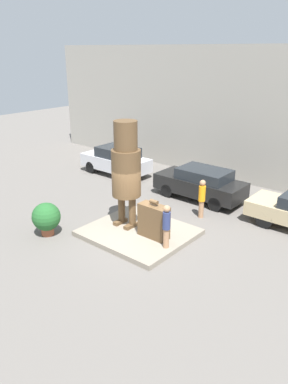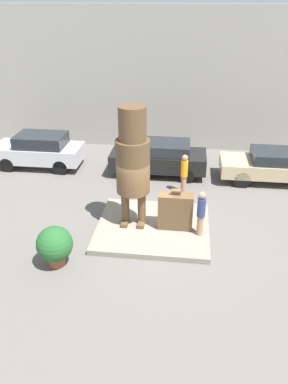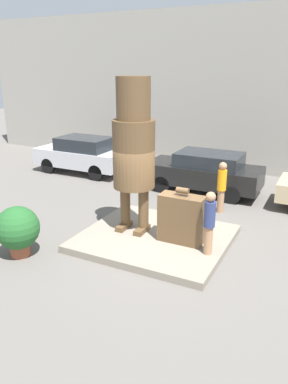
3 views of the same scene
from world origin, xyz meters
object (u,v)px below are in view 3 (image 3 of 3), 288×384
at_px(parked_car_black, 204,171).
at_px(tourist, 209,221).
at_px(parked_car_silver, 82,154).
at_px(planter_pot, 18,229).
at_px(worker_hivis, 222,185).
at_px(giant_suitcase, 182,219).
at_px(statue_figure, 134,144).

bearing_deg(parked_car_black, tourist, 109.27).
height_order(parked_car_silver, parked_car_black, parked_car_silver).
height_order(planter_pot, worker_hivis, worker_hivis).
bearing_deg(parked_car_silver, planter_pot, 113.99).
bearing_deg(worker_hivis, giant_suitcase, -94.17).
distance_m(giant_suitcase, tourist, 0.95).
xyz_separation_m(statue_figure, parked_car_black, (0.52, 4.65, -1.82)).
height_order(statue_figure, worker_hivis, statue_figure).
bearing_deg(statue_figure, planter_pot, -130.80).
distance_m(giant_suitcase, parked_car_black, 4.86).
relative_size(tourist, parked_car_silver, 0.39).
height_order(parked_car_silver, planter_pot, parked_car_silver).
height_order(parked_car_silver, worker_hivis, worker_hivis).
xyz_separation_m(giant_suitcase, planter_pot, (-3.51, -2.25, -0.10)).
relative_size(statue_figure, giant_suitcase, 2.80).
height_order(giant_suitcase, parked_car_black, giant_suitcase).
height_order(tourist, parked_car_black, tourist).
xyz_separation_m(giant_suitcase, parked_car_silver, (-6.69, 4.91, 0.02)).
xyz_separation_m(parked_car_black, worker_hivis, (1.16, -1.78, 0.11)).
bearing_deg(planter_pot, giant_suitcase, 32.70).
xyz_separation_m(parked_car_silver, planter_pot, (3.19, -7.16, -0.12)).
bearing_deg(tourist, worker_hivis, 100.66).
distance_m(statue_figure, tourist, 2.82).
bearing_deg(planter_pot, parked_car_silver, 113.99).
xyz_separation_m(giant_suitcase, tourist, (0.85, -0.35, 0.24)).
relative_size(statue_figure, worker_hivis, 2.45).
bearing_deg(parked_car_black, parked_car_silver, -1.45).
xyz_separation_m(tourist, planter_pot, (-4.35, -1.90, -0.34)).
relative_size(parked_car_black, worker_hivis, 2.53).
bearing_deg(parked_car_black, statue_figure, 83.65).
relative_size(parked_car_silver, worker_hivis, 2.43).
bearing_deg(parked_car_silver, tourist, 145.07).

